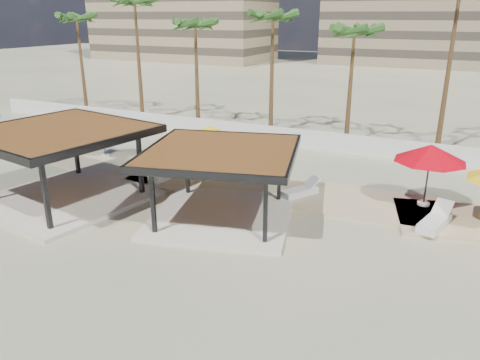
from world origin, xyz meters
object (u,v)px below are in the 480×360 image
object	(u,v)px
umbrella_c	(431,153)
lounger_d	(435,222)
pavilion_central	(221,177)
lounger_a	(166,175)
lounger_b	(300,191)
pavilion_west	(62,158)

from	to	relation	value
umbrella_c	lounger_d	distance (m)	3.35
pavilion_central	lounger_d	distance (m)	9.24
pavilion_central	lounger_a	bearing A→B (deg)	135.02
lounger_a	lounger_d	bearing A→B (deg)	-83.54
umbrella_c	lounger_b	distance (m)	6.23
pavilion_west	lounger_d	xyz separation A→B (m)	(16.51, 4.26, -1.76)
umbrella_c	lounger_d	bearing A→B (deg)	-74.16
umbrella_c	lounger_a	world-z (taller)	umbrella_c
pavilion_central	lounger_a	size ratio (longest dim) A/B	3.58
pavilion_central	lounger_b	world-z (taller)	pavilion_central
pavilion_central	pavilion_west	size ratio (longest dim) A/B	0.94
lounger_b	lounger_d	bearing A→B (deg)	-68.13
pavilion_central	lounger_d	xyz separation A→B (m)	(8.69, 2.77, -1.53)
pavilion_west	lounger_a	bearing A→B (deg)	67.74
lounger_a	lounger_b	world-z (taller)	lounger_a
pavilion_central	lounger_d	world-z (taller)	pavilion_central
umbrella_c	lounger_a	bearing A→B (deg)	-170.59
pavilion_central	lounger_d	bearing A→B (deg)	3.00
pavilion_central	lounger_b	xyz separation A→B (m)	(2.39, 3.79, -1.55)
umbrella_c	lounger_a	xyz separation A→B (m)	(-13.07, -2.16, -2.32)
umbrella_c	lounger_d	size ratio (longest dim) A/B	1.72
lounger_b	lounger_d	distance (m)	6.38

